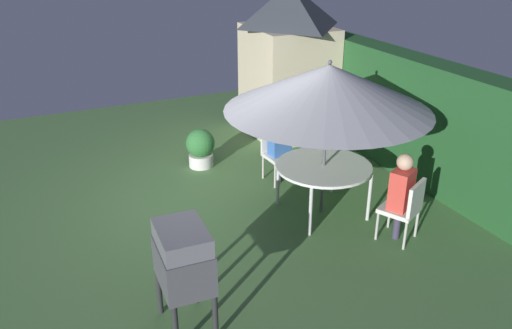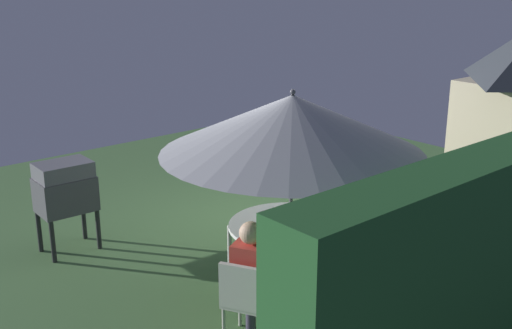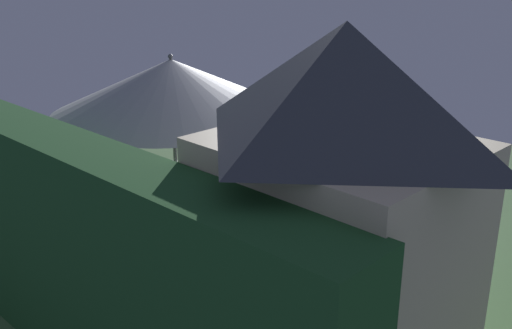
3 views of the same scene
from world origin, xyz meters
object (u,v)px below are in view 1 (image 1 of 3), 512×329
Objects in this scene: potted_plant_by_shed at (200,147)px; person_in_red at (402,187)px; garden_shed at (288,60)px; patio_table at (324,168)px; chair_far_side at (277,150)px; bbq_grill at (183,259)px; chair_near_shed at (406,207)px; patio_umbrella at (328,88)px; person_in_blue at (280,137)px.

potted_plant_by_shed is 0.56× the size of person_in_red.
garden_shed is 3.53m from patio_table.
person_in_red is (2.37, 0.64, 0.26)m from chair_far_side.
person_in_red reaches higher than chair_far_side.
bbq_grill is 1.33× the size of chair_near_shed.
potted_plant_by_shed is (0.91, -2.22, -1.16)m from garden_shed.
potted_plant_by_shed is at bearing -154.97° from patio_table.
garden_shed is at bearing 160.92° from patio_umbrella.
person_in_red is at bearing 15.21° from chair_far_side.
garden_shed is 4.53m from chair_near_shed.
potted_plant_by_shed is 3.80m from person_in_red.
chair_near_shed is at bearing 96.50° from bbq_grill.
bbq_grill is at bearing -42.63° from person_in_blue.
potted_plant_by_shed is 0.56× the size of person_in_blue.
bbq_grill reaches higher than chair_far_side.
potted_plant_by_shed is at bearing -135.76° from chair_far_side.
garden_shed is at bearing 173.09° from chair_near_shed.
patio_umbrella is 2.40× the size of bbq_grill.
patio_umbrella is at bearing 3.98° from chair_far_side.
person_in_blue is (-1.23, -0.09, -1.15)m from patio_umbrella.
garden_shed is at bearing 172.45° from person_in_red.
patio_umbrella is 4.11× the size of potted_plant_by_shed.
garden_shed is 2.37× the size of person_in_red.
bbq_grill is at bearing -41.68° from chair_far_side.
bbq_grill is (4.74, -3.72, -0.68)m from garden_shed.
patio_umbrella is 1.90m from chair_near_shed.
bbq_grill is (1.50, -2.59, -1.09)m from patio_umbrella.
chair_near_shed is at bearing 27.63° from patio_umbrella.
chair_near_shed is at bearing 27.63° from person_in_red.
patio_table is 1.23m from person_in_blue.
person_in_red is at bearing 25.85° from potted_plant_by_shed.
patio_table is 1.11× the size of person_in_blue.
bbq_grill is at bearing -38.06° from garden_shed.
person_in_red reaches higher than potted_plant_by_shed.
patio_table is (3.25, -1.12, -0.80)m from garden_shed.
bbq_grill is 3.70m from person_in_blue.
garden_shed reaches higher than bbq_grill.
person_in_blue is (-2.36, -0.68, 0.26)m from chair_near_shed.
chair_near_shed is (-0.36, 3.18, -0.33)m from bbq_grill.
person_in_blue is (0.09, 0.01, 0.26)m from chair_far_side.
bbq_grill is 3.18m from person_in_red.
potted_plant_by_shed is (-3.84, 1.50, -0.48)m from bbq_grill.
garden_shed is 3.32× the size of chair_near_shed.
chair_near_shed is (4.38, -0.53, -1.00)m from garden_shed.
chair_near_shed is (1.13, 0.59, -0.20)m from patio_table.
potted_plant_by_shed is (-1.03, -1.00, -0.16)m from chair_far_side.
bbq_grill is 0.95× the size of person_in_blue.
patio_table is 1.21m from patio_umbrella.
garden_shed is 2.49× the size of bbq_grill.
chair_far_side is (-1.31, -0.09, -0.20)m from patio_table.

